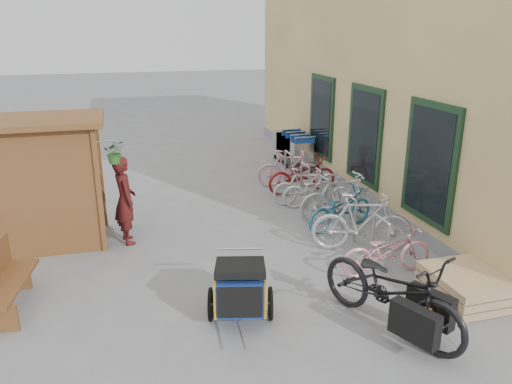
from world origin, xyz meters
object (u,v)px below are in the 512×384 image
object	(u,v)px
shopping_carts	(292,145)
bike_1	(362,222)
bench	(2,280)
bike_5	(305,187)
pallet_stack	(466,286)
kiosk	(41,165)
bike_2	(340,209)
cargo_bike	(393,290)
child_trailer	(240,286)
bike_3	(340,197)
person_kiosk	(125,200)
bike_4	(318,191)
bike_7	(289,169)
bike_6	(302,175)
bike_0	(387,251)

from	to	relation	value
shopping_carts	bike_1	bearing A→B (deg)	-97.30
bench	bike_5	bearing A→B (deg)	36.17
pallet_stack	kiosk	bearing A→B (deg)	148.34
bike_2	bike_5	bearing A→B (deg)	-11.32
pallet_stack	bike_1	world-z (taller)	bike_1
bench	cargo_bike	xyz separation A→B (m)	(5.15, -1.95, 0.11)
child_trailer	bike_3	size ratio (longest dim) A/B	0.87
pallet_stack	bike_5	distance (m)	4.66
kiosk	shopping_carts	distance (m)	7.50
bench	person_kiosk	distance (m)	2.73
bike_2	child_trailer	bearing A→B (deg)	115.73
bike_3	bike_5	world-z (taller)	bike_3
bike_1	bike_4	xyz separation A→B (m)	(0.09, 2.29, -0.14)
person_kiosk	bike_4	world-z (taller)	person_kiosk
bike_1	bike_4	world-z (taller)	bike_1
bike_3	cargo_bike	bearing A→B (deg)	166.28
bike_1	bike_7	bearing A→B (deg)	17.90
pallet_stack	bike_1	distance (m)	2.15
pallet_stack	child_trailer	xyz separation A→B (m)	(-3.43, 0.40, 0.29)
person_kiosk	bike_6	distance (m)	4.67
bike_6	pallet_stack	bearing A→B (deg)	-176.04
bike_4	bike_5	distance (m)	0.36
bike_1	bike_4	size ratio (longest dim) A/B	1.16
bench	bike_4	size ratio (longest dim) A/B	0.97
pallet_stack	person_kiosk	distance (m)	6.06
bench	bike_7	world-z (taller)	bike_7
child_trailer	bike_0	distance (m)	2.73
child_trailer	bike_4	bearing A→B (deg)	68.62
bench	bike_7	bearing A→B (deg)	45.45
bike_3	bike_5	xyz separation A→B (m)	(-0.34, 1.17, -0.10)
child_trailer	bike_2	xyz separation A→B (m)	(2.74, 2.65, -0.07)
bike_5	bike_6	xyz separation A→B (m)	(0.26, 0.85, 0.02)
bike_3	shopping_carts	bearing A→B (deg)	-5.70
bench	bike_5	xyz separation A→B (m)	(5.81, 3.04, -0.03)
pallet_stack	cargo_bike	xyz separation A→B (m)	(-1.53, -0.41, 0.38)
person_kiosk	bike_7	size ratio (longest dim) A/B	1.04
pallet_stack	bike_0	distance (m)	1.32
kiosk	bike_5	bearing A→B (deg)	7.37
bike_7	bike_4	bearing A→B (deg)	-163.24
pallet_stack	shopping_carts	distance (m)	7.89
bike_4	bike_7	distance (m)	1.69
cargo_bike	bike_0	distance (m)	1.65
bike_2	pallet_stack	bearing A→B (deg)	174.41
cargo_bike	bike_6	world-z (taller)	cargo_bike
bike_1	bike_5	size ratio (longest dim) A/B	1.24
person_kiosk	bike_0	distance (m)	4.82
pallet_stack	bike_7	size ratio (longest dim) A/B	0.74
cargo_bike	bike_1	size ratio (longest dim) A/B	1.31
bike_1	bike_2	bearing A→B (deg)	13.85
bench	bike_3	bearing A→B (deg)	25.43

